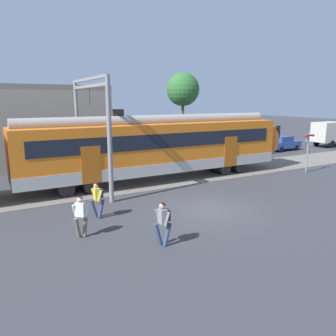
# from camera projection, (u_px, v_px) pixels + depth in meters

# --- Properties ---
(ground_plane) EXTENTS (160.00, 160.00, 0.00)m
(ground_plane) POSITION_uv_depth(u_px,v_px,m) (208.00, 210.00, 16.06)
(ground_plane) COLOR #38383D
(commuter_train) EXTENTS (38.05, 3.07, 4.73)m
(commuter_train) POSITION_uv_depth(u_px,v_px,m) (17.00, 157.00, 17.57)
(commuter_train) COLOR #B2ADA8
(commuter_train) RESTS_ON ground
(pedestrian_white) EXTENTS (0.67, 0.51, 1.67)m
(pedestrian_white) POSITION_uv_depth(u_px,v_px,m) (81.00, 213.00, 12.66)
(pedestrian_white) COLOR #6B6051
(pedestrian_white) RESTS_ON ground
(pedestrian_yellow) EXTENTS (0.63, 0.54, 1.67)m
(pedestrian_yellow) POSITION_uv_depth(u_px,v_px,m) (97.00, 197.00, 14.73)
(pedestrian_yellow) COLOR navy
(pedestrian_yellow) RESTS_ON ground
(pedestrian_grey) EXTENTS (0.63, 0.55, 1.67)m
(pedestrian_grey) POSITION_uv_depth(u_px,v_px,m) (163.00, 220.00, 11.90)
(pedestrian_grey) COLOR navy
(pedestrian_grey) RESTS_ON ground
(parked_car_silver) EXTENTS (4.04, 1.83, 1.54)m
(parked_car_silver) POSITION_uv_depth(u_px,v_px,m) (250.00, 147.00, 32.15)
(parked_car_silver) COLOR #B7BABF
(parked_car_silver) RESTS_ON ground
(parked_car_blue) EXTENTS (4.08, 1.92, 1.54)m
(parked_car_blue) POSITION_uv_depth(u_px,v_px,m) (283.00, 143.00, 34.82)
(parked_car_blue) COLOR #284799
(parked_car_blue) RESTS_ON ground
(box_truck) EXTENTS (5.26, 2.15, 2.82)m
(box_truck) POSITION_uv_depth(u_px,v_px,m) (332.00, 133.00, 37.91)
(box_truck) COLOR beige
(box_truck) RESTS_ON ground
(catenary_gantry) EXTENTS (0.24, 6.64, 6.53)m
(catenary_gantry) POSITION_uv_depth(u_px,v_px,m) (91.00, 117.00, 19.13)
(catenary_gantry) COLOR gray
(catenary_gantry) RESTS_ON ground
(crossing_signal) EXTENTS (0.96, 0.22, 3.00)m
(crossing_signal) POSITION_uv_depth(u_px,v_px,m) (308.00, 146.00, 23.97)
(crossing_signal) COLOR gray
(crossing_signal) RESTS_ON ground
(background_building) EXTENTS (14.88, 5.00, 9.20)m
(background_building) POSITION_uv_depth(u_px,v_px,m) (9.00, 128.00, 24.99)
(background_building) COLOR gray
(background_building) RESTS_ON ground
(street_tree_right) EXTENTS (3.74, 3.74, 8.35)m
(street_tree_right) POSITION_uv_depth(u_px,v_px,m) (183.00, 90.00, 37.13)
(street_tree_right) COLOR brown
(street_tree_right) RESTS_ON ground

